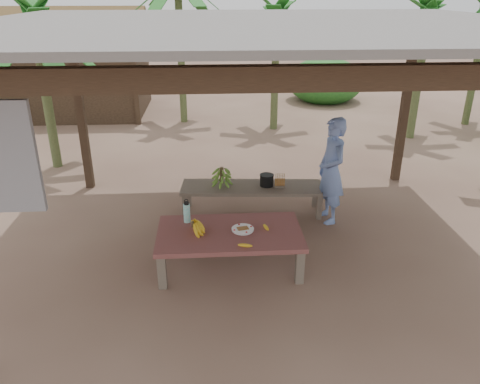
{
  "coord_description": "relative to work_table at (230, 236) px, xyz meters",
  "views": [
    {
      "loc": [
        -0.61,
        -5.61,
        3.28
      ],
      "look_at": [
        -0.25,
        0.06,
        0.8
      ],
      "focal_mm": 35.0,
      "sensor_mm": 36.0,
      "label": 1
    }
  ],
  "objects": [
    {
      "name": "green_banana_stalk",
      "position": [
        -0.05,
        1.58,
        0.18
      ],
      "size": [
        0.3,
        0.3,
        0.32
      ],
      "primitive_type": null,
      "rotation": [
        0.0,
        0.0,
        -0.07
      ],
      "color": "#598C2D",
      "rests_on": "bench"
    },
    {
      "name": "banana_plant_ne",
      "position": [
        4.55,
        5.37,
        2.15
      ],
      "size": [
        1.8,
        1.8,
        3.07
      ],
      "color": "#596638",
      "rests_on": "ground"
    },
    {
      "name": "hut",
      "position": [
        -4.09,
        8.47,
        0.67
      ],
      "size": [
        4.4,
        3.43,
        2.85
      ],
      "color": "black",
      "rests_on": "ground"
    },
    {
      "name": "pavilion",
      "position": [
        0.4,
        0.46,
        2.34
      ],
      "size": [
        6.6,
        5.6,
        2.95
      ],
      "color": "black",
      "rests_on": "ground"
    },
    {
      "name": "work_table",
      "position": [
        0.0,
        0.0,
        0.0
      ],
      "size": [
        1.8,
        1.01,
        0.5
      ],
      "rotation": [
        0.0,
        0.0,
        0.0
      ],
      "color": "brown",
      "rests_on": "ground"
    },
    {
      "name": "loose_banana_front",
      "position": [
        0.16,
        -0.39,
        0.09
      ],
      "size": [
        0.18,
        0.05,
        0.04
      ],
      "primitive_type": "ellipsoid",
      "rotation": [
        0.0,
        0.0,
        1.58
      ],
      "color": "yellow",
      "rests_on": "work_table"
    },
    {
      "name": "loose_banana_side",
      "position": [
        0.46,
        0.04,
        0.09
      ],
      "size": [
        0.09,
        0.14,
        0.04
      ],
      "primitive_type": "ellipsoid",
      "rotation": [
        0.0,
        0.0,
        0.36
      ],
      "color": "yellow",
      "rests_on": "work_table"
    },
    {
      "name": "cooking_pot",
      "position": [
        0.64,
        1.55,
        0.1
      ],
      "size": [
        0.21,
        0.21,
        0.18
      ],
      "primitive_type": "cylinder",
      "color": "black",
      "rests_on": "bench"
    },
    {
      "name": "skewer_rack",
      "position": [
        0.84,
        1.47,
        0.14
      ],
      "size": [
        0.19,
        0.09,
        0.24
      ],
      "primitive_type": null,
      "rotation": [
        0.0,
        0.0,
        -0.07
      ],
      "color": "#A57F47",
      "rests_on": "bench"
    },
    {
      "name": "water_flask",
      "position": [
        -0.54,
        0.3,
        0.2
      ],
      "size": [
        0.09,
        0.09,
        0.32
      ],
      "color": "#45DACD",
      "rests_on": "work_table"
    },
    {
      "name": "banana_plant_n",
      "position": [
        1.39,
        6.33,
        2.02
      ],
      "size": [
        1.8,
        1.8,
        2.93
      ],
      "color": "#596638",
      "rests_on": "ground"
    },
    {
      "name": "bench",
      "position": [
        0.42,
        1.55,
        -0.04
      ],
      "size": [
        2.24,
        0.76,
        0.45
      ],
      "rotation": [
        0.0,
        0.0,
        -0.07
      ],
      "color": "brown",
      "rests_on": "ground"
    },
    {
      "name": "ground",
      "position": [
        0.41,
        0.47,
        -0.43
      ],
      "size": [
        80.0,
        80.0,
        0.0
      ],
      "primitive_type": "plane",
      "color": "brown",
      "rests_on": "ground"
    },
    {
      "name": "ripe_banana_bunch",
      "position": [
        -0.45,
        -0.02,
        0.15
      ],
      "size": [
        0.34,
        0.31,
        0.18
      ],
      "primitive_type": null,
      "rotation": [
        0.0,
        0.0,
        0.21
      ],
      "color": "yellow",
      "rests_on": "work_table"
    },
    {
      "name": "woman",
      "position": [
        1.56,
        1.21,
        0.37
      ],
      "size": [
        0.48,
        0.65,
        1.61
      ],
      "primitive_type": "imported",
      "rotation": [
        0.0,
        0.0,
        -1.39
      ],
      "color": "#6E88D0",
      "rests_on": "ground"
    },
    {
      "name": "plate",
      "position": [
        0.16,
        0.01,
        0.08
      ],
      "size": [
        0.28,
        0.28,
        0.04
      ],
      "color": "white",
      "rests_on": "work_table"
    },
    {
      "name": "banana_plant_w",
      "position": [
        -3.29,
        3.89,
        2.09
      ],
      "size": [
        1.8,
        1.8,
        3.01
      ],
      "color": "#596638",
      "rests_on": "ground"
    }
  ]
}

